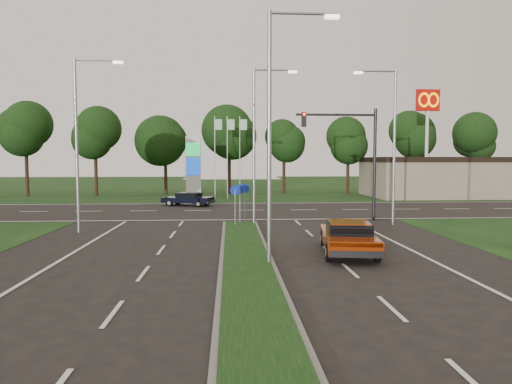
{
  "coord_description": "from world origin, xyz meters",
  "views": [
    {
      "loc": [
        -0.62,
        -10.17,
        3.79
      ],
      "look_at": [
        0.71,
        12.49,
        2.2
      ],
      "focal_mm": 32.0,
      "sensor_mm": 36.0,
      "label": 1
    }
  ],
  "objects": [
    {
      "name": "commercial_building",
      "position": [
        22.0,
        36.0,
        2.0
      ],
      "size": [
        16.0,
        9.0,
        4.0
      ],
      "primitive_type": "cube",
      "color": "gray",
      "rests_on": "ground"
    },
    {
      "name": "streetlight_median_near",
      "position": [
        1.0,
        6.0,
        5.08
      ],
      "size": [
        2.53,
        0.22,
        9.0
      ],
      "color": "gray",
      "rests_on": "ground"
    },
    {
      "name": "streetlight_median_far",
      "position": [
        1.0,
        16.0,
        5.08
      ],
      "size": [
        2.53,
        0.22,
        9.0
      ],
      "color": "gray",
      "rests_on": "ground"
    },
    {
      "name": "treeline_far",
      "position": [
        0.1,
        39.93,
        6.83
      ],
      "size": [
        6.0,
        6.0,
        9.9
      ],
      "color": "black",
      "rests_on": "ground"
    },
    {
      "name": "red_sedan",
      "position": [
        4.19,
        7.89,
        0.71
      ],
      "size": [
        2.6,
        5.0,
        1.31
      ],
      "rotation": [
        0.0,
        0.0,
        -0.14
      ],
      "color": "#972B08",
      "rests_on": "ground"
    },
    {
      "name": "gas_pylon",
      "position": [
        -3.79,
        33.05,
        3.2
      ],
      "size": [
        5.8,
        1.26,
        8.0
      ],
      "color": "silver",
      "rests_on": "ground"
    },
    {
      "name": "verge_far",
      "position": [
        0.0,
        55.0,
        0.0
      ],
      "size": [
        160.0,
        50.0,
        0.02
      ],
      "primitive_type": "cube",
      "color": "black",
      "rests_on": "ground"
    },
    {
      "name": "navy_sedan",
      "position": [
        -4.02,
        27.61,
        0.6
      ],
      "size": [
        4.41,
        2.98,
        1.12
      ],
      "rotation": [
        0.0,
        0.0,
        1.22
      ],
      "color": "black",
      "rests_on": "ground"
    },
    {
      "name": "cross_road",
      "position": [
        0.0,
        24.0,
        0.0
      ],
      "size": [
        160.0,
        12.0,
        0.02
      ],
      "primitive_type": "cube",
      "color": "black",
      "rests_on": "ground"
    },
    {
      "name": "streetlight_left_far",
      "position": [
        -8.3,
        14.0,
        5.08
      ],
      "size": [
        2.53,
        0.22,
        9.0
      ],
      "color": "gray",
      "rests_on": "ground"
    },
    {
      "name": "median_kerb",
      "position": [
        0.0,
        4.0,
        0.06
      ],
      "size": [
        2.0,
        26.0,
        0.12
      ],
      "primitive_type": "cube",
      "color": "slate",
      "rests_on": "ground"
    },
    {
      "name": "mcdonalds_sign",
      "position": [
        18.0,
        31.97,
        7.99
      ],
      "size": [
        2.2,
        0.47,
        10.4
      ],
      "color": "silver",
      "rests_on": "ground"
    },
    {
      "name": "ground",
      "position": [
        0.0,
        0.0,
        0.0
      ],
      "size": [
        160.0,
        160.0,
        0.0
      ],
      "primitive_type": "plane",
      "color": "black",
      "rests_on": "ground"
    },
    {
      "name": "traffic_signal",
      "position": [
        7.19,
        18.0,
        4.65
      ],
      "size": [
        5.1,
        0.42,
        7.0
      ],
      "color": "black",
      "rests_on": "ground"
    },
    {
      "name": "streetlight_right_far",
      "position": [
        8.8,
        16.0,
        5.08
      ],
      "size": [
        2.53,
        0.22,
        9.0
      ],
      "rotation": [
        0.0,
        0.0,
        3.14
      ],
      "color": "gray",
      "rests_on": "ground"
    },
    {
      "name": "median_signs",
      "position": [
        0.0,
        16.4,
        1.71
      ],
      "size": [
        1.16,
        1.76,
        2.38
      ],
      "color": "gray",
      "rests_on": "ground"
    }
  ]
}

